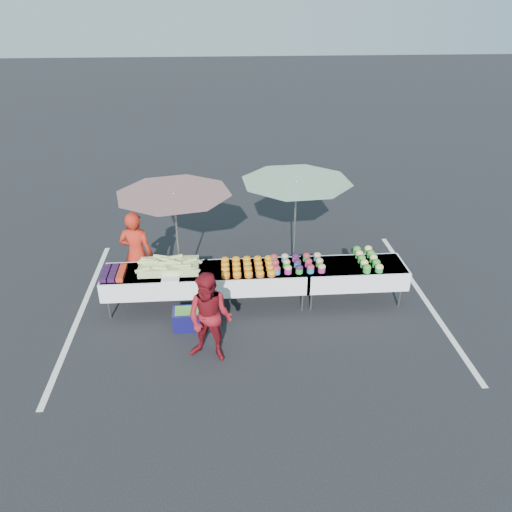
{
  "coord_description": "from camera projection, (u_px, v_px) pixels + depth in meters",
  "views": [
    {
      "loc": [
        -0.57,
        -7.79,
        5.16
      ],
      "look_at": [
        0.0,
        0.0,
        1.0
      ],
      "focal_mm": 35.0,
      "sensor_mm": 36.0,
      "label": 1
    }
  ],
  "objects": [
    {
      "name": "corn_pile",
      "position": [
        169.0,
        266.0,
        8.86
      ],
      "size": [
        1.16,
        0.57,
        0.26
      ],
      "color": "#94A956",
      "rests_on": "table_left"
    },
    {
      "name": "berry_punnets",
      "position": [
        114.0,
        273.0,
        8.73
      ],
      "size": [
        0.4,
        0.54,
        0.08
      ],
      "color": "black",
      "rests_on": "table_left"
    },
    {
      "name": "storage_bin",
      "position": [
        188.0,
        318.0,
        8.58
      ],
      "size": [
        0.54,
        0.4,
        0.35
      ],
      "rotation": [
        0.0,
        0.0,
        0.02
      ],
      "color": "#0F0D45",
      "rests_on": "ground"
    },
    {
      "name": "vendor",
      "position": [
        137.0,
        254.0,
        9.27
      ],
      "size": [
        0.67,
        0.49,
        1.68
      ],
      "primitive_type": "imported",
      "rotation": [
        0.0,
        0.0,
        2.99
      ],
      "color": "#AC2213",
      "rests_on": "ground"
    },
    {
      "name": "umbrella_left",
      "position": [
        174.0,
        203.0,
        8.69
      ],
      "size": [
        2.36,
        2.36,
        2.09
      ],
      "rotation": [
        0.0,
        0.0,
        -0.17
      ],
      "color": "black",
      "rests_on": "ground"
    },
    {
      "name": "ground",
      "position": [
        256.0,
        303.0,
        9.32
      ],
      "size": [
        80.0,
        80.0,
        0.0
      ],
      "primitive_type": "plane",
      "color": "black"
    },
    {
      "name": "customer",
      "position": [
        210.0,
        318.0,
        7.59
      ],
      "size": [
        0.88,
        0.79,
        1.51
      ],
      "primitive_type": "imported",
      "rotation": [
        0.0,
        0.0,
        -0.35
      ],
      "color": "maroon",
      "rests_on": "ground"
    },
    {
      "name": "plastic_bags",
      "position": [
        171.0,
        279.0,
        8.59
      ],
      "size": [
        0.3,
        0.25,
        0.05
      ],
      "primitive_type": "cube",
      "color": "white",
      "rests_on": "table_left"
    },
    {
      "name": "carrot_bowls",
      "position": [
        248.0,
        266.0,
        8.92
      ],
      "size": [
        0.95,
        0.69,
        0.11
      ],
      "color": "#C95716",
      "rests_on": "table_center"
    },
    {
      "name": "table_right",
      "position": [
        354.0,
        273.0,
        9.16
      ],
      "size": [
        1.86,
        0.81,
        0.75
      ],
      "color": "white",
      "rests_on": "ground"
    },
    {
      "name": "stripe_right",
      "position": [
        423.0,
        296.0,
        9.52
      ],
      "size": [
        0.1,
        5.0,
        0.0
      ],
      "primitive_type": "cube",
      "color": "silver",
      "rests_on": "ground"
    },
    {
      "name": "bean_baskets",
      "position": [
        368.0,
        259.0,
        9.14
      ],
      "size": [
        0.36,
        0.86,
        0.15
      ],
      "color": "#249031",
      "rests_on": "table_right"
    },
    {
      "name": "table_center",
      "position": [
        256.0,
        276.0,
        9.04
      ],
      "size": [
        1.86,
        0.81,
        0.75
      ],
      "color": "white",
      "rests_on": "ground"
    },
    {
      "name": "table_left",
      "position": [
        156.0,
        280.0,
        8.93
      ],
      "size": [
        1.86,
        0.81,
        0.75
      ],
      "color": "white",
      "rests_on": "ground"
    },
    {
      "name": "stripe_left",
      "position": [
        82.0,
        310.0,
        9.11
      ],
      "size": [
        0.1,
        5.0,
        0.0
      ],
      "primitive_type": "cube",
      "color": "silver",
      "rests_on": "ground"
    },
    {
      "name": "potato_cups",
      "position": [
        297.0,
        263.0,
        8.98
      ],
      "size": [
        0.94,
        0.58,
        0.16
      ],
      "color": "teal",
      "rests_on": "table_right"
    },
    {
      "name": "umbrella_right",
      "position": [
        296.0,
        190.0,
        9.17
      ],
      "size": [
        2.61,
        2.61,
        2.12
      ],
      "rotation": [
        0.0,
        0.0,
        -0.31
      ],
      "color": "black",
      "rests_on": "ground"
    }
  ]
}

